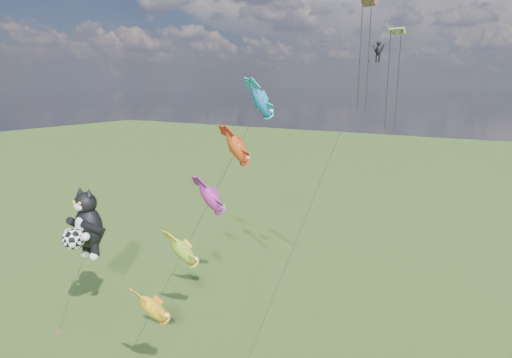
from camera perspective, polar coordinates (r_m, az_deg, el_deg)
The scene contains 4 objects.
ground at distance 36.31m, azimuth -27.96°, elevation -19.84°, with size 300.00×300.00×0.00m, color #213F0F.
cat_kite_rig at distance 35.39m, azimuth -21.84°, elevation -5.70°, with size 2.73×4.25×10.96m.
fish_windsock_rig at distance 26.63m, azimuth -6.02°, elevation -2.71°, with size 4.16×15.49×20.68m.
parafoil_rig at distance 34.00m, azimuth 15.60°, elevation 15.25°, with size 5.18×17.09×25.81m.
Camera 1 is at (27.48, -14.81, 18.54)m, focal length 30.00 mm.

